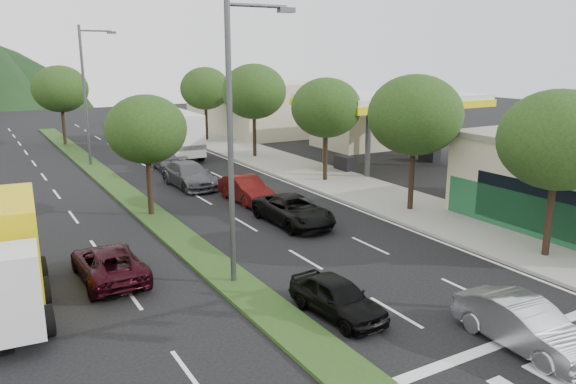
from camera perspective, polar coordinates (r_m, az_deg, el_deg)
sidewalk_right at (r=40.65m, az=0.43°, el=2.58°), size 5.00×90.00×0.15m
median at (r=38.94m, az=-17.96°, el=1.37°), size 1.60×56.00×0.12m
gas_canopy at (r=41.34m, az=10.49°, el=8.95°), size 12.20×8.20×5.25m
bldg_right_far at (r=60.13m, az=-3.07°, el=8.69°), size 10.00×16.00×5.20m
tree_r_a at (r=24.07m, az=25.76°, el=4.77°), size 4.60×4.60×6.63m
tree_r_b at (r=29.23m, az=12.77°, el=7.62°), size 4.80×4.80×6.94m
tree_r_c at (r=35.52m, az=3.90°, el=8.52°), size 4.40×4.40×6.48m
tree_r_d at (r=44.10m, az=-3.48°, el=10.15°), size 5.00×5.00×7.17m
tree_r_e at (r=53.22m, az=-8.41°, el=10.36°), size 4.60×4.60×6.71m
tree_med_near at (r=28.63m, az=-14.21°, el=6.18°), size 4.00×4.00×6.02m
tree_med_far at (r=53.96m, az=-22.14°, el=9.67°), size 4.80×4.80×6.94m
streetlight_near at (r=19.22m, az=-5.36°, el=6.41°), size 2.60×0.25×10.00m
streetlight_mid at (r=43.13m, az=-19.72°, el=9.82°), size 2.60×0.25×10.00m
sedan_silver at (r=17.44m, az=22.87°, el=-12.30°), size 1.62×4.26×1.39m
suv_maroon at (r=21.61m, az=-17.75°, el=-6.92°), size 2.12×4.58×1.27m
car_queue_a at (r=17.99m, az=5.03°, el=-10.60°), size 1.79×3.79×1.25m
car_queue_b at (r=35.27m, az=-10.01°, el=1.74°), size 2.34×5.29×1.51m
car_queue_c at (r=31.33m, az=-4.30°, el=0.30°), size 1.64×4.38×1.43m
car_queue_d at (r=27.13m, az=0.57°, el=-1.87°), size 2.40×5.03×1.38m
car_queue_e at (r=40.68m, az=-12.19°, el=3.12°), size 1.87×4.02×1.33m
car_queue_f at (r=56.24m, az=-13.79°, el=5.94°), size 1.93×4.45×1.28m
motorhome at (r=46.48m, az=-11.82°, el=6.03°), size 3.33×9.51×3.60m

